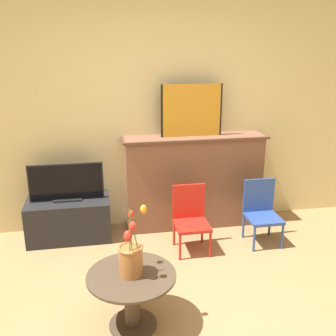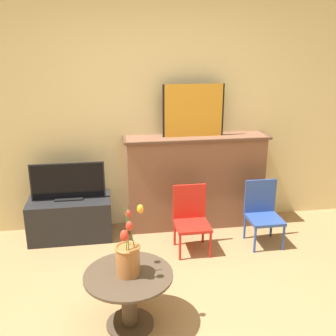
# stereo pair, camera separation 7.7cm
# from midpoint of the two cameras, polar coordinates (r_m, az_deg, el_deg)

# --- Properties ---
(wall_back) EXTENTS (8.00, 0.06, 2.70)m
(wall_back) POSITION_cam_midpoint_polar(r_m,az_deg,el_deg) (4.23, -1.72, 9.25)
(wall_back) COLOR beige
(wall_back) RESTS_ON ground
(fireplace_mantel) EXTENTS (1.55, 0.34, 1.03)m
(fireplace_mantel) POSITION_cam_midpoint_polar(r_m,az_deg,el_deg) (4.33, 4.51, -1.82)
(fireplace_mantel) COLOR brown
(fireplace_mantel) RESTS_ON ground
(painting) EXTENTS (0.65, 0.03, 0.55)m
(painting) POSITION_cam_midpoint_polar(r_m,az_deg,el_deg) (4.13, 4.26, 8.32)
(painting) COLOR black
(painting) RESTS_ON fireplace_mantel
(tv_stand) EXTENTS (0.84, 0.44, 0.43)m
(tv_stand) POSITION_cam_midpoint_polar(r_m,az_deg,el_deg) (4.28, -13.42, -7.08)
(tv_stand) COLOR #232326
(tv_stand) RESTS_ON ground
(tv_monitor) EXTENTS (0.75, 0.12, 0.39)m
(tv_monitor) POSITION_cam_midpoint_polar(r_m,az_deg,el_deg) (4.13, -13.81, -1.99)
(tv_monitor) COLOR black
(tv_monitor) RESTS_ON tv_stand
(chair_red) EXTENTS (0.33, 0.33, 0.65)m
(chair_red) POSITION_cam_midpoint_polar(r_m,az_deg,el_deg) (3.90, 3.93, -7.02)
(chair_red) COLOR red
(chair_red) RESTS_ON ground
(chair_blue) EXTENTS (0.33, 0.33, 0.65)m
(chair_blue) POSITION_cam_midpoint_polar(r_m,az_deg,el_deg) (4.14, 14.09, -6.00)
(chair_blue) COLOR #2D4C99
(chair_blue) RESTS_ON ground
(side_table) EXTENTS (0.63, 0.63, 0.43)m
(side_table) POSITION_cam_midpoint_polar(r_m,az_deg,el_deg) (2.94, -4.90, -17.44)
(side_table) COLOR #4C3D2D
(side_table) RESTS_ON ground
(vase_tulips) EXTENTS (0.20, 0.24, 0.53)m
(vase_tulips) POSITION_cam_midpoint_polar(r_m,az_deg,el_deg) (2.78, -5.02, -12.64)
(vase_tulips) COLOR #AD6B38
(vase_tulips) RESTS_ON side_table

